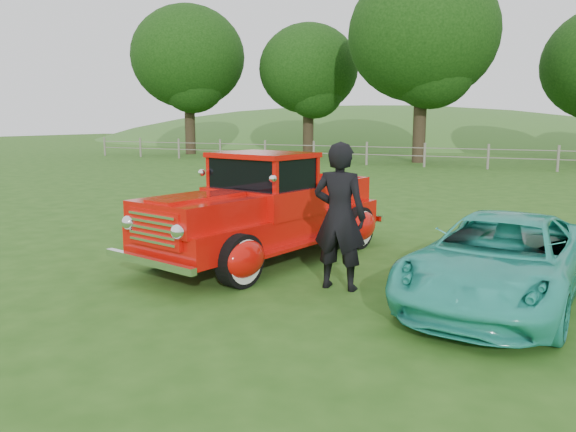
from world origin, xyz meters
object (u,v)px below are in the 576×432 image
at_px(red_pickup, 266,211).
at_px(teal_sedan, 501,260).
at_px(tree_near_west, 423,35).
at_px(man, 339,216).
at_px(tree_mid_west, 309,69).
at_px(tree_far_west, 188,57).

bearing_deg(red_pickup, teal_sedan, 1.06).
xyz_separation_m(tree_near_west, man, (4.50, -24.07, -5.79)).
height_order(teal_sedan, man, man).
bearing_deg(tree_near_west, man, -79.42).
relative_size(tree_mid_west, tree_near_west, 0.81).
relative_size(tree_near_west, teal_sedan, 2.61).
relative_size(tree_mid_west, man, 4.19).
bearing_deg(tree_far_west, teal_sedan, -47.64).
distance_m(tree_near_west, red_pickup, 23.90).
bearing_deg(man, tree_mid_west, -67.45).
xyz_separation_m(tree_mid_west, teal_sedan, (14.55, -26.73, -4.99)).
relative_size(red_pickup, teal_sedan, 1.31).
xyz_separation_m(tree_far_west, tree_near_west, (16.00, -1.00, 0.31)).
xyz_separation_m(tree_mid_west, man, (12.50, -27.07, -4.54)).
bearing_deg(man, tree_far_west, -52.96).
distance_m(tree_far_west, tree_near_west, 16.03).
height_order(tree_far_west, tree_near_west, tree_near_west).
relative_size(red_pickup, man, 2.59).
xyz_separation_m(tree_mid_west, tree_near_west, (8.00, -3.00, 1.25)).
height_order(tree_far_west, red_pickup, tree_far_west).
xyz_separation_m(tree_far_west, red_pickup, (18.76, -23.97, -5.69)).
height_order(red_pickup, teal_sedan, red_pickup).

